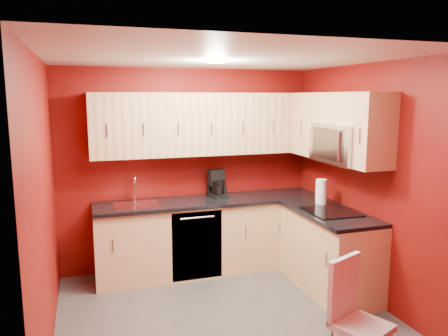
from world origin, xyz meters
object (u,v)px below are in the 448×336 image
napkin_holder (219,191)px  paper_towel (321,192)px  microwave (343,143)px  coffee_maker (219,184)px  dining_chair (362,320)px  sink (136,202)px

napkin_holder → paper_towel: 1.25m
microwave → coffee_maker: (-1.06, 1.09, -0.58)m
microwave → paper_towel: microwave is taller
microwave → dining_chair: (-0.69, -1.40, -1.20)m
microwave → sink: 2.43m
paper_towel → dining_chair: size_ratio=0.32×
coffee_maker → napkin_holder: bearing=-98.7°
microwave → napkin_holder: bearing=134.7°
napkin_holder → microwave: bearing=-45.3°
microwave → napkin_holder: microwave is taller
dining_chair → paper_towel: bearing=46.5°
napkin_holder → dining_chair: napkin_holder is taller
sink → paper_towel: 2.15m
microwave → coffee_maker: size_ratio=2.26×
coffee_maker → dining_chair: 2.59m
sink → dining_chair: size_ratio=0.56×
napkin_holder → paper_towel: size_ratio=0.49×
coffee_maker → dining_chair: size_ratio=0.36×
napkin_holder → paper_towel: bearing=-36.5°
sink → coffee_maker: (1.04, 0.09, 0.13)m
sink → paper_towel: bearing=-18.4°
sink → coffee_maker: bearing=5.0°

